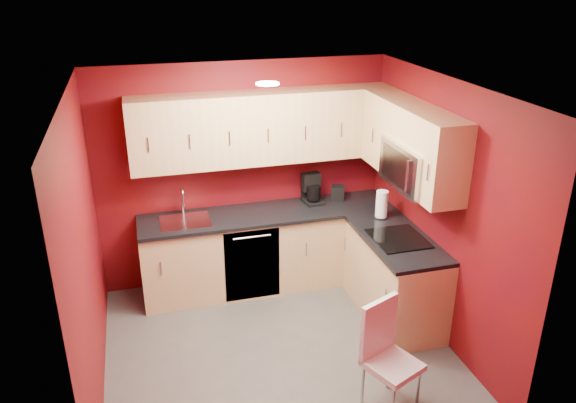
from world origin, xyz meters
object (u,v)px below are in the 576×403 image
sink (185,218)px  paper_towel (382,204)px  dining_chair (393,360)px  coffee_maker (313,189)px  microwave (415,166)px  napkin_holder (338,193)px

sink → paper_towel: 2.09m
dining_chair → paper_towel: bearing=46.4°
sink → coffee_maker: (1.45, 0.10, 0.13)m
coffee_maker → paper_towel: 0.81m
coffee_maker → paper_towel: size_ratio=1.12×
microwave → napkin_holder: size_ratio=4.73×
microwave → dining_chair: (-0.69, -1.17, -1.19)m
napkin_holder → dining_chair: napkin_holder is taller
microwave → napkin_holder: microwave is taller
microwave → sink: (-2.09, 1.00, -0.72)m
microwave → paper_towel: 0.80m
sink → microwave: bearing=-25.6°
coffee_maker → dining_chair: 2.35m
coffee_maker → paper_towel: coffee_maker is taller
coffee_maker → napkin_holder: bearing=-3.3°
microwave → paper_towel: (-0.06, 0.53, -0.60)m
napkin_holder → dining_chair: size_ratio=0.17×
dining_chair → sink: bearing=99.5°
napkin_holder → paper_towel: bearing=-64.6°
dining_chair → microwave: bearing=36.1°
sink → coffee_maker: 1.46m
sink → napkin_holder: size_ratio=3.24×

